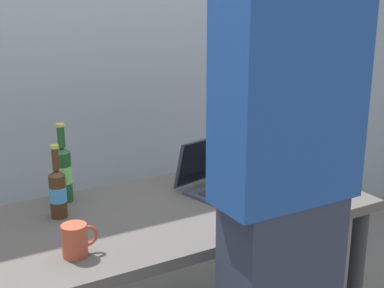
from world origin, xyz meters
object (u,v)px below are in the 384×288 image
object	(u,v)px
laptop	(222,177)
coffee_mug	(76,240)
person_figure	(285,193)
beer_bottle_brown	(64,172)
beer_bottle_amber	(58,191)

from	to	relation	value
laptop	coffee_mug	distance (m)	0.80
person_figure	coffee_mug	size ratio (longest dim) A/B	15.59
beer_bottle_brown	coffee_mug	distance (m)	0.49
laptop	beer_bottle_brown	distance (m)	0.67
laptop	person_figure	world-z (taller)	person_figure
laptop	beer_bottle_amber	distance (m)	0.71
coffee_mug	beer_bottle_amber	bearing A→B (deg)	82.48
coffee_mug	beer_bottle_brown	bearing A→B (deg)	76.73
beer_bottle_brown	coffee_mug	xyz separation A→B (m)	(-0.11, -0.47, -0.07)
person_figure	beer_bottle_amber	bearing A→B (deg)	121.39
beer_bottle_amber	person_figure	xyz separation A→B (m)	(0.46, -0.75, 0.16)
beer_bottle_amber	coffee_mug	bearing A→B (deg)	-97.52
laptop	person_figure	size ratio (longest dim) A/B	0.22
person_figure	coffee_mug	xyz separation A→B (m)	(-0.50, 0.42, -0.20)
laptop	person_figure	distance (m)	0.77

